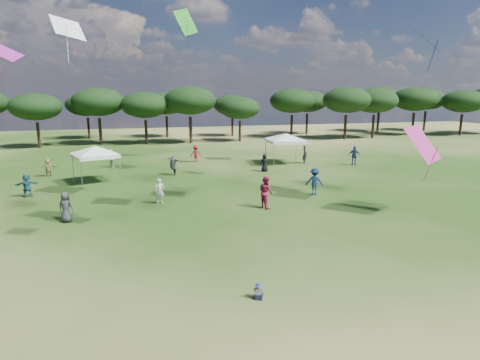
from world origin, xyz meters
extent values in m
plane|color=#2B4C16|center=(0.00, 0.00, 0.00)|extent=(140.00, 140.00, 0.00)
cylinder|color=black|center=(-15.51, 44.30, 1.57)|extent=(0.36, 0.36, 3.14)
ellipsoid|color=black|center=(-15.51, 44.30, 5.03)|extent=(6.11, 6.11, 3.29)
cylinder|color=black|center=(-8.39, 45.81, 1.73)|extent=(0.40, 0.40, 3.46)
ellipsoid|color=black|center=(-8.39, 45.81, 5.54)|extent=(6.73, 6.73, 3.63)
cylinder|color=black|center=(-2.58, 44.63, 1.61)|extent=(0.37, 0.37, 3.21)
ellipsoid|color=black|center=(-2.58, 44.63, 5.14)|extent=(6.24, 6.24, 3.36)
cylinder|color=black|center=(3.26, 44.18, 1.78)|extent=(0.41, 0.41, 3.56)
ellipsoid|color=black|center=(3.26, 44.18, 5.69)|extent=(6.91, 6.91, 3.73)
cylinder|color=black|center=(10.19, 44.51, 1.44)|extent=(0.33, 0.33, 2.88)
ellipsoid|color=black|center=(10.19, 44.51, 4.61)|extent=(5.60, 5.60, 3.02)
cylinder|color=black|center=(18.96, 46.98, 1.72)|extent=(0.39, 0.39, 3.44)
ellipsoid|color=black|center=(18.96, 46.98, 5.51)|extent=(6.69, 6.69, 3.60)
cylinder|color=black|center=(25.77, 43.05, 1.77)|extent=(0.40, 0.40, 3.53)
ellipsoid|color=black|center=(25.77, 43.05, 5.65)|extent=(6.86, 6.86, 3.70)
cylinder|color=black|center=(30.65, 43.46, 1.73)|extent=(0.40, 0.40, 3.47)
ellipsoid|color=black|center=(30.65, 43.46, 5.55)|extent=(6.74, 6.74, 3.63)
cylinder|color=black|center=(39.22, 45.46, 1.79)|extent=(0.41, 0.41, 3.57)
ellipsoid|color=black|center=(39.22, 45.46, 5.72)|extent=(6.94, 6.94, 3.74)
cylinder|color=black|center=(46.34, 43.12, 1.68)|extent=(0.38, 0.38, 3.35)
ellipsoid|color=black|center=(46.34, 43.12, 5.37)|extent=(6.51, 6.51, 3.51)
cylinder|color=black|center=(-10.52, 53.31, 1.56)|extent=(0.36, 0.36, 3.11)
ellipsoid|color=black|center=(-10.52, 53.31, 4.98)|extent=(6.05, 6.05, 3.26)
cylinder|color=black|center=(0.83, 52.52, 1.60)|extent=(0.37, 0.37, 3.20)
ellipsoid|color=black|center=(0.83, 52.52, 5.12)|extent=(6.21, 6.21, 3.35)
cylinder|color=black|center=(10.82, 51.34, 1.50)|extent=(0.34, 0.34, 2.99)
ellipsoid|color=black|center=(10.82, 51.34, 4.79)|extent=(5.81, 5.81, 3.13)
cylinder|color=black|center=(23.62, 51.75, 1.66)|extent=(0.38, 0.38, 3.31)
ellipsoid|color=black|center=(23.62, 51.75, 5.30)|extent=(6.43, 6.43, 3.47)
cylinder|color=black|center=(37.30, 52.12, 1.82)|extent=(0.42, 0.42, 3.64)
ellipsoid|color=black|center=(37.30, 52.12, 5.82)|extent=(7.06, 7.06, 3.81)
cylinder|color=black|center=(46.40, 51.51, 1.73)|extent=(0.40, 0.40, 3.46)
ellipsoid|color=black|center=(46.40, 51.51, 5.53)|extent=(6.72, 6.72, 3.62)
cylinder|color=gray|center=(-8.02, 20.02, 1.07)|extent=(0.06, 0.06, 2.15)
cylinder|color=gray|center=(-5.39, 20.91, 1.07)|extent=(0.06, 0.06, 2.15)
cylinder|color=gray|center=(-8.92, 22.65, 1.07)|extent=(0.06, 0.06, 2.15)
cylinder|color=gray|center=(-6.28, 23.55, 1.07)|extent=(0.06, 0.06, 2.15)
cube|color=white|center=(-7.15, 21.78, 2.10)|extent=(3.73, 3.73, 0.25)
pyramid|color=white|center=(-7.15, 21.78, 2.82)|extent=(5.68, 5.68, 0.60)
cylinder|color=gray|center=(8.03, 24.52, 1.12)|extent=(0.06, 0.06, 2.24)
cylinder|color=gray|center=(11.20, 24.26, 1.12)|extent=(0.06, 0.06, 2.24)
cylinder|color=gray|center=(8.30, 27.69, 1.12)|extent=(0.06, 0.06, 2.24)
cylinder|color=gray|center=(11.47, 27.43, 1.12)|extent=(0.06, 0.06, 2.24)
cube|color=white|center=(9.75, 25.97, 2.19)|extent=(3.61, 3.61, 0.25)
pyramid|color=white|center=(9.75, 25.97, 2.92)|extent=(6.78, 6.78, 0.60)
cube|color=black|center=(-0.64, 1.88, 0.09)|extent=(0.32, 0.32, 0.19)
cube|color=black|center=(-0.64, 2.07, 0.05)|extent=(0.17, 0.23, 0.10)
cube|color=black|center=(-0.49, 2.00, 0.05)|extent=(0.17, 0.23, 0.10)
cube|color=white|center=(-0.64, 1.88, 0.29)|extent=(0.28, 0.24, 0.24)
cylinder|color=white|center=(-0.74, 2.00, 0.29)|extent=(0.17, 0.24, 0.15)
cylinder|color=white|center=(-0.48, 1.88, 0.29)|extent=(0.17, 0.24, 0.15)
sphere|color=#E0B293|center=(-0.64, 1.88, 0.46)|extent=(0.16, 0.16, 0.16)
cone|color=#506DBB|center=(-0.64, 1.88, 0.50)|extent=(0.27, 0.27, 0.03)
cylinder|color=#506DBB|center=(-0.64, 1.88, 0.53)|extent=(0.18, 0.18, 0.07)
imported|color=#BCB9B1|center=(-6.37, 27.89, 0.88)|extent=(1.03, 1.08, 1.76)
imported|color=navy|center=(15.70, 23.46, 0.91)|extent=(1.11, 1.03, 1.83)
imported|color=maroon|center=(3.06, 12.09, 0.96)|extent=(0.92, 1.07, 1.91)
imported|color=beige|center=(-2.95, 14.67, 0.79)|extent=(0.58, 0.39, 1.58)
imported|color=#2F2D32|center=(11.60, 25.62, 0.89)|extent=(0.52, 0.70, 1.77)
imported|color=black|center=(6.53, 22.68, 0.77)|extent=(0.84, 0.64, 1.53)
imported|color=#333439|center=(-8.00, 12.28, 0.82)|extent=(0.94, 0.79, 1.64)
imported|color=#998853|center=(-11.14, 25.25, 0.77)|extent=(1.50, 0.76, 1.55)
imported|color=navy|center=(7.21, 14.20, 0.91)|extent=(1.35, 1.13, 1.82)
imported|color=#444348|center=(-1.23, 23.21, 0.84)|extent=(1.28, 2.13, 1.68)
imported|color=#214F64|center=(-11.23, 18.50, 0.79)|extent=(1.53, 0.72, 1.59)
imported|color=maroon|center=(1.54, 29.04, 0.84)|extent=(1.16, 0.78, 1.67)
plane|color=#1636A9|center=(12.67, 11.33, 9.72)|extent=(2.38, 2.50, 1.51)
plane|color=#992687|center=(-11.06, 15.61, 8.97)|extent=(2.20, 1.96, 1.48)
plane|color=white|center=(-6.96, 10.80, 9.59)|extent=(1.99, 2.09, 1.31)
plane|color=#1E831A|center=(0.72, 27.65, 12.79)|extent=(2.71, 1.56, 2.69)
plane|color=#B02C7D|center=(10.81, 8.58, 4.00)|extent=(2.84, 2.25, 2.03)
camera|label=1|loc=(-4.41, -9.73, 6.73)|focal=30.00mm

